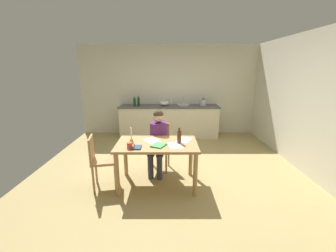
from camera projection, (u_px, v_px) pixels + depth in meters
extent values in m
cube|color=tan|center=(168.00, 171.00, 4.26)|extent=(5.20, 5.20, 0.04)
cube|color=beige|center=(168.00, 90.00, 6.43)|extent=(5.20, 0.12, 2.60)
cube|color=beige|center=(311.00, 104.00, 3.93)|extent=(0.12, 5.20, 2.60)
cube|color=beige|center=(168.00, 122.00, 6.31)|extent=(2.79, 0.60, 0.86)
cube|color=#4C4C51|center=(168.00, 106.00, 6.19)|extent=(2.83, 0.64, 0.04)
cube|color=tan|center=(156.00, 144.00, 3.54)|extent=(1.32, 0.81, 0.04)
cylinder|color=tan|center=(116.00, 175.00, 3.30)|extent=(0.07, 0.07, 0.71)
cylinder|color=tan|center=(194.00, 175.00, 3.31)|extent=(0.07, 0.07, 0.71)
cylinder|color=tan|center=(125.00, 157.00, 3.97)|extent=(0.07, 0.07, 0.71)
cylinder|color=tan|center=(190.00, 157.00, 3.97)|extent=(0.07, 0.07, 0.71)
cube|color=tan|center=(158.00, 146.00, 4.17)|extent=(0.45, 0.45, 0.04)
cube|color=tan|center=(159.00, 133.00, 4.29)|extent=(0.36, 0.08, 0.40)
cylinder|color=tan|center=(147.00, 161.00, 4.09)|extent=(0.04, 0.04, 0.47)
cylinder|color=tan|center=(165.00, 162.00, 4.05)|extent=(0.04, 0.04, 0.47)
cylinder|color=tan|center=(151.00, 154.00, 4.42)|extent=(0.04, 0.04, 0.47)
cylinder|color=tan|center=(168.00, 155.00, 4.37)|extent=(0.04, 0.04, 0.47)
cylinder|color=#592666|center=(158.00, 136.00, 4.09)|extent=(0.36, 0.36, 0.50)
sphere|color=#D8AD8C|center=(157.00, 117.00, 4.00)|extent=(0.20, 0.20, 0.20)
sphere|color=#473323|center=(157.00, 115.00, 3.99)|extent=(0.19, 0.19, 0.19)
cylinder|color=#383847|center=(152.00, 151.00, 3.98)|extent=(0.18, 0.39, 0.13)
cylinder|color=#383847|center=(150.00, 167.00, 3.86)|extent=(0.10, 0.10, 0.45)
cylinder|color=#383847|center=(160.00, 152.00, 3.96)|extent=(0.18, 0.39, 0.13)
cylinder|color=#383847|center=(159.00, 168.00, 3.84)|extent=(0.10, 0.10, 0.45)
cube|color=tan|center=(103.00, 160.00, 3.52)|extent=(0.47, 0.47, 0.04)
cube|color=tan|center=(90.00, 149.00, 3.43)|extent=(0.10, 0.36, 0.40)
cylinder|color=tan|center=(115.00, 178.00, 3.46)|extent=(0.04, 0.04, 0.47)
cylinder|color=tan|center=(115.00, 169.00, 3.78)|extent=(0.04, 0.04, 0.47)
cylinder|color=tan|center=(92.00, 180.00, 3.39)|extent=(0.04, 0.04, 0.47)
cylinder|color=tan|center=(95.00, 170.00, 3.72)|extent=(0.04, 0.04, 0.47)
cylinder|color=#D84C3F|center=(129.00, 146.00, 3.27)|extent=(0.09, 0.09, 0.10)
torus|color=#D84C3F|center=(132.00, 145.00, 3.27)|extent=(0.07, 0.01, 0.07)
cylinder|color=gold|center=(130.00, 140.00, 3.59)|extent=(0.06, 0.06, 0.05)
cylinder|color=white|center=(130.00, 133.00, 3.56)|extent=(0.02, 0.02, 0.19)
cube|color=navy|center=(136.00, 147.00, 3.31)|extent=(0.13, 0.18, 0.02)
cube|color=#459B56|center=(158.00, 145.00, 3.41)|extent=(0.27, 0.30, 0.02)
cube|color=white|center=(174.00, 145.00, 3.43)|extent=(0.26, 0.33, 0.00)
cube|color=white|center=(183.00, 140.00, 3.69)|extent=(0.30, 0.35, 0.00)
cube|color=white|center=(151.00, 140.00, 3.66)|extent=(0.33, 0.36, 0.00)
cylinder|color=#593319|center=(178.00, 137.00, 3.50)|extent=(0.07, 0.07, 0.21)
cylinder|color=#593319|center=(178.00, 129.00, 3.47)|extent=(0.03, 0.03, 0.05)
cylinder|color=#B2B7BC|center=(183.00, 105.00, 6.18)|extent=(0.36, 0.36, 0.04)
cylinder|color=silver|center=(182.00, 101.00, 6.31)|extent=(0.02, 0.02, 0.24)
cylinder|color=#194C23|center=(133.00, 102.00, 6.12)|extent=(0.07, 0.07, 0.21)
cylinder|color=#194C23|center=(133.00, 97.00, 6.08)|extent=(0.03, 0.03, 0.05)
cylinder|color=black|center=(138.00, 102.00, 6.07)|extent=(0.06, 0.06, 0.23)
cylinder|color=black|center=(137.00, 97.00, 6.04)|extent=(0.03, 0.03, 0.06)
ellipsoid|color=white|center=(163.00, 103.00, 6.20)|extent=(0.27, 0.27, 0.12)
cylinder|color=#B7BABF|center=(202.00, 102.00, 6.17)|extent=(0.18, 0.18, 0.18)
cone|color=#262628|center=(202.00, 99.00, 6.14)|extent=(0.11, 0.11, 0.04)
cylinder|color=silver|center=(170.00, 105.00, 6.33)|extent=(0.06, 0.06, 0.00)
cylinder|color=silver|center=(170.00, 103.00, 6.32)|extent=(0.01, 0.01, 0.07)
cone|color=silver|center=(170.00, 101.00, 6.30)|extent=(0.07, 0.07, 0.08)
cylinder|color=silver|center=(166.00, 105.00, 6.33)|extent=(0.06, 0.06, 0.00)
cylinder|color=silver|center=(166.00, 103.00, 6.32)|extent=(0.01, 0.01, 0.07)
cone|color=silver|center=(166.00, 101.00, 6.30)|extent=(0.07, 0.07, 0.08)
cylinder|color=silver|center=(162.00, 105.00, 6.33)|extent=(0.06, 0.06, 0.00)
cylinder|color=silver|center=(162.00, 103.00, 6.32)|extent=(0.01, 0.01, 0.07)
cone|color=silver|center=(162.00, 101.00, 6.30)|extent=(0.07, 0.07, 0.08)
cylinder|color=silver|center=(159.00, 105.00, 6.33)|extent=(0.06, 0.06, 0.00)
cylinder|color=silver|center=(159.00, 103.00, 6.32)|extent=(0.01, 0.01, 0.07)
cone|color=silver|center=(159.00, 101.00, 6.30)|extent=(0.07, 0.07, 0.08)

